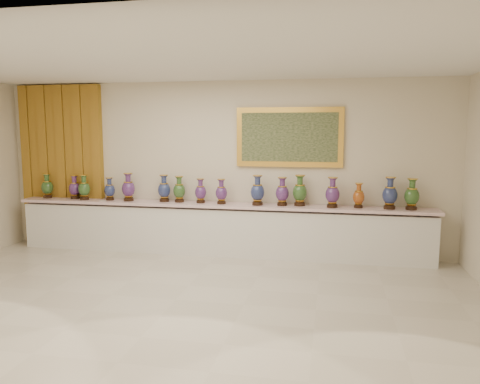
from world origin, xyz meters
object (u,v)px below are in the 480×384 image
Objects in this scene: counter at (218,230)px; vase_0 at (47,187)px; vase_2 at (84,189)px; vase_1 at (75,188)px.

counter is 3.34m from vase_0.
vase_2 is at bearing -178.73° from counter.
vase_1 is 0.24m from vase_2.
vase_0 is 1.05× the size of vase_1.
vase_2 reaches higher than counter.
vase_1 is at bearing 163.34° from vase_2.
vase_0 reaches higher than counter.
vase_2 is at bearing -16.66° from vase_1.
vase_2 is (0.79, -0.07, -0.00)m from vase_0.
vase_0 is 0.56m from vase_1.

